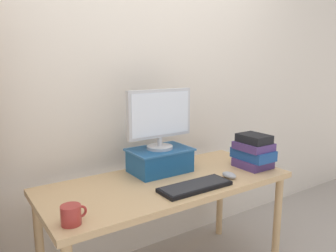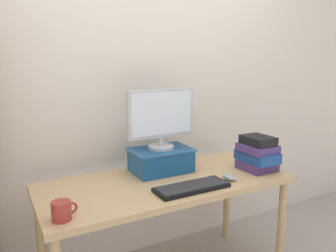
# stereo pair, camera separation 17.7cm
# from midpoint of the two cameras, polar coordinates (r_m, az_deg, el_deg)

# --- Properties ---
(back_wall) EXTENTS (7.00, 0.08, 2.60)m
(back_wall) POSITION_cam_midpoint_polar(r_m,az_deg,el_deg) (2.32, -9.10, 8.30)
(back_wall) COLOR beige
(back_wall) RESTS_ON ground_plane
(desk) EXTENTS (1.51, 0.66, 0.70)m
(desk) POSITION_cam_midpoint_polar(r_m,az_deg,el_deg) (2.04, -2.62, -11.32)
(desk) COLOR tan
(desk) RESTS_ON ground_plane
(riser_box) EXTENTS (0.39, 0.27, 0.15)m
(riser_box) POSITION_cam_midpoint_polar(r_m,az_deg,el_deg) (2.14, -3.81, -5.84)
(riser_box) COLOR #195189
(riser_box) RESTS_ON desk
(computer_monitor) EXTENTS (0.46, 0.17, 0.38)m
(computer_monitor) POSITION_cam_midpoint_polar(r_m,az_deg,el_deg) (2.08, -3.89, 1.57)
(computer_monitor) COLOR #B7B7BA
(computer_monitor) RESTS_ON riser_box
(keyboard) EXTENTS (0.43, 0.16, 0.02)m
(keyboard) POSITION_cam_midpoint_polar(r_m,az_deg,el_deg) (1.88, 2.04, -10.51)
(keyboard) COLOR black
(keyboard) RESTS_ON desk
(computer_mouse) EXTENTS (0.06, 0.10, 0.04)m
(computer_mouse) POSITION_cam_midpoint_polar(r_m,az_deg,el_deg) (2.06, 8.19, -8.50)
(computer_mouse) COLOR #99999E
(computer_mouse) RESTS_ON desk
(book_stack) EXTENTS (0.20, 0.26, 0.23)m
(book_stack) POSITION_cam_midpoint_polar(r_m,az_deg,el_deg) (2.27, 12.49, -4.42)
(book_stack) COLOR #4C336B
(book_stack) RESTS_ON desk
(coffee_mug) EXTENTS (0.12, 0.09, 0.09)m
(coffee_mug) POSITION_cam_midpoint_polar(r_m,az_deg,el_deg) (1.57, -19.70, -14.41)
(coffee_mug) COLOR #9E2D28
(coffee_mug) RESTS_ON desk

